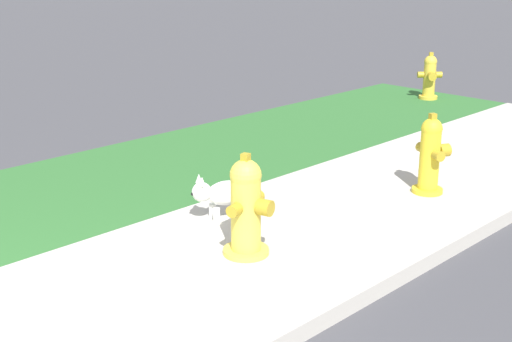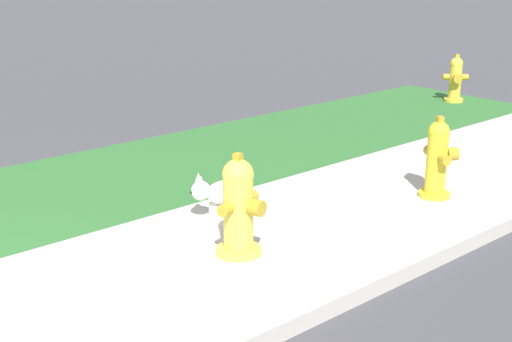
{
  "view_description": "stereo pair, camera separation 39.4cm",
  "coord_description": "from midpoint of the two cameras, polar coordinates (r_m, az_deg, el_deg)",
  "views": [
    {
      "loc": [
        -0.69,
        -3.52,
        2.2
      ],
      "look_at": [
        3.29,
        0.44,
        0.4
      ],
      "focal_mm": 50.0,
      "sensor_mm": 36.0,
      "label": 1
    },
    {
      "loc": [
        -0.41,
        -3.79,
        2.2
      ],
      "look_at": [
        3.29,
        0.44,
        0.4
      ],
      "focal_mm": 50.0,
      "sensor_mm": 36.0,
      "label": 2
    }
  ],
  "objects": [
    {
      "name": "fire_hydrant_far_end",
      "position": [
        10.8,
        12.71,
        7.34
      ],
      "size": [
        0.33,
        0.33,
        0.69
      ],
      "rotation": [
        0.0,
        0.0,
        2.35
      ],
      "color": "gold",
      "rests_on": "ground"
    },
    {
      "name": "fire_hydrant_across_street",
      "position": [
        5.16,
        -2.97,
        -2.95
      ],
      "size": [
        0.41,
        0.39,
        0.78
      ],
      "rotation": [
        0.0,
        0.0,
        3.39
      ],
      "color": "yellow",
      "rests_on": "ground"
    },
    {
      "name": "small_white_dog",
      "position": [
        5.89,
        -4.72,
        -1.85
      ],
      "size": [
        0.48,
        0.33,
        0.41
      ],
      "rotation": [
        0.0,
        0.0,
        2.73
      ],
      "color": "white",
      "rests_on": "ground"
    },
    {
      "name": "fire_hydrant_at_driveway",
      "position": [
        6.61,
        12.13,
        1.21
      ],
      "size": [
        0.34,
        0.36,
        0.75
      ],
      "rotation": [
        0.0,
        0.0,
        4.25
      ],
      "color": "yellow",
      "rests_on": "ground"
    }
  ]
}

